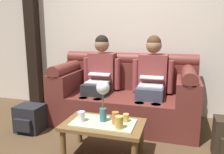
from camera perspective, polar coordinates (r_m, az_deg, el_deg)
name	(u,v)px	position (r m, az deg, el deg)	size (l,w,h in m)	color
back_wall_patterned	(134,19)	(3.61, 5.44, 14.22)	(6.00, 0.12, 2.90)	beige
timber_pillar	(32,20)	(4.19, -19.39, 13.26)	(0.20, 0.20, 2.90)	black
couch	(125,96)	(3.22, 3.25, -4.77)	(1.94, 0.88, 0.96)	maroon
person_left	(100,75)	(3.25, -3.05, 0.52)	(0.56, 0.67, 1.22)	#232326
person_right	(152,78)	(3.09, 9.99, -0.22)	(0.56, 0.67, 1.22)	#383D4C
coffee_table	(103,128)	(2.37, -2.16, -12.58)	(0.82, 0.49, 0.37)	brown
flower_vase	(103,94)	(2.27, -2.29, -4.22)	(0.14, 0.14, 0.42)	#336672
cup_near_left	(81,116)	(2.37, -7.71, -9.76)	(0.07, 0.07, 0.10)	silver
cup_near_right	(126,118)	(2.34, 3.50, -10.18)	(0.06, 0.06, 0.08)	gold
cup_far_center	(119,122)	(2.18, 1.77, -11.29)	(0.08, 0.08, 0.12)	gold
cup_far_left	(115,118)	(2.28, 0.83, -10.22)	(0.07, 0.07, 0.12)	#B26633
backpack_left	(30,118)	(3.15, -19.97, -9.77)	(0.33, 0.32, 0.34)	black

